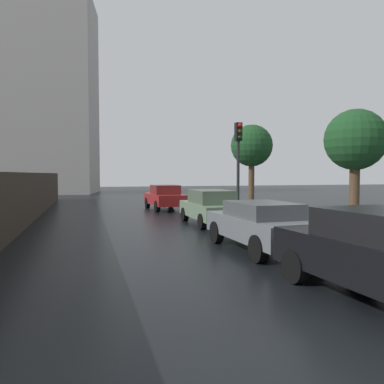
% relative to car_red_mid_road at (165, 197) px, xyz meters
% --- Properties ---
extents(car_red_mid_road, '(1.87, 4.02, 1.44)m').
position_rel_car_red_mid_road_xyz_m(car_red_mid_road, '(0.00, 0.00, 0.00)').
color(car_red_mid_road, maroon).
rests_on(car_red_mid_road, ground).
extents(car_grey_far_ahead, '(1.86, 4.10, 1.32)m').
position_rel_car_red_mid_road_xyz_m(car_grey_far_ahead, '(0.18, -12.30, -0.02)').
color(car_grey_far_ahead, slate).
rests_on(car_grey_far_ahead, ground).
extents(car_green_behind_camera, '(1.72, 4.04, 1.43)m').
position_rel_car_red_mid_road_xyz_m(car_green_behind_camera, '(0.53, -6.89, 0.01)').
color(car_green_behind_camera, slate).
rests_on(car_green_behind_camera, ground).
extents(car_black_far_lane, '(2.06, 4.05, 1.50)m').
position_rel_car_red_mid_road_xyz_m(car_black_far_lane, '(0.32, -16.60, 0.05)').
color(car_black_far_lane, black).
rests_on(car_black_far_lane, ground).
extents(traffic_light, '(0.26, 0.39, 4.07)m').
position_rel_car_red_mid_road_xyz_m(traffic_light, '(1.70, -7.03, 2.25)').
color(traffic_light, black).
rests_on(traffic_light, sidewalk_strip).
extents(street_tree_near, '(2.02, 2.02, 4.24)m').
position_rel_car_red_mid_road_xyz_m(street_tree_near, '(4.22, -11.01, 2.43)').
color(street_tree_near, '#4C3823').
rests_on(street_tree_near, ground).
extents(street_tree_mid, '(2.35, 2.35, 4.87)m').
position_rel_car_red_mid_road_xyz_m(street_tree_mid, '(4.62, -1.94, 2.90)').
color(street_tree_mid, '#4C3823').
rests_on(street_tree_mid, ground).
extents(distant_tower, '(10.83, 9.62, 25.17)m').
position_rel_car_red_mid_road_xyz_m(distant_tower, '(-8.21, 22.28, 10.03)').
color(distant_tower, '#9E9993').
rests_on(distant_tower, ground).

